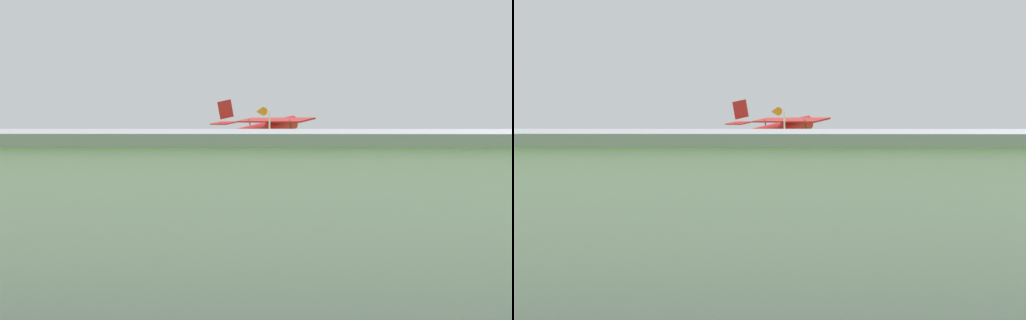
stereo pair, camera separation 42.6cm
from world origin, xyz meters
TOP-DOWN VIEW (x-y plane):
  - ground_plane at (0.00, 0.00)m, footprint 400.00×400.00m
  - hangar at (1.84, 32.04)m, footprint 36.51×12.76m
  - biplane at (3.41, 0.35)m, footprint 7.95×8.81m
  - person_beside_truck at (14.06, 15.68)m, footprint 0.50×0.50m
  - person_watching_takeoff at (9.27, 14.25)m, footprint 0.45×0.45m
  - windsock at (3.18, 3.24)m, footprint 1.34×1.43m

SIDE VIEW (x-z plane):
  - ground_plane at x=0.00m, z-range 0.00..0.00m
  - person_beside_truck at x=14.06m, z-range -0.01..1.57m
  - person_watching_takeoff at x=9.27m, z-range 0.00..1.78m
  - hangar at x=1.84m, z-range 0.01..5.86m
  - biplane at x=3.41m, z-range 3.40..7.46m
  - windsock at x=3.18m, z-range 2.67..9.77m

